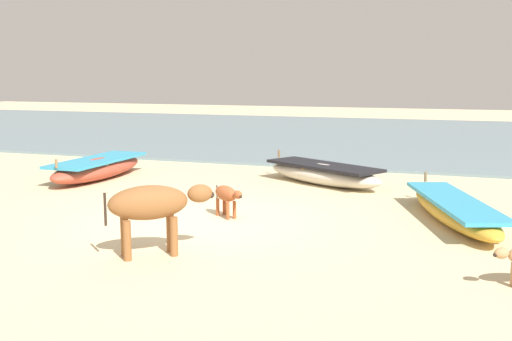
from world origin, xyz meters
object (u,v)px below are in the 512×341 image
object	(u,v)px
fishing_boat_6	(323,173)
cow_adult_brown	(152,205)
fishing_boat_2	(454,209)
calf_near_rust	(227,195)
fishing_boat_4	(98,168)

from	to	relation	value
fishing_boat_6	cow_adult_brown	bearing A→B (deg)	111.24
fishing_boat_6	cow_adult_brown	xyz separation A→B (m)	(-1.00, -6.66, 0.49)
fishing_boat_2	calf_near_rust	distance (m)	4.17
fishing_boat_4	calf_near_rust	xyz separation A→B (m)	(4.75, -2.87, 0.14)
fishing_boat_6	calf_near_rust	size ratio (longest dim) A/B	4.32
fishing_boat_2	fishing_boat_4	size ratio (longest dim) A/B	1.13
cow_adult_brown	fishing_boat_4	bearing A→B (deg)	90.99
fishing_boat_2	calf_near_rust	xyz separation A→B (m)	(-4.02, -1.07, 0.20)
fishing_boat_2	cow_adult_brown	xyz separation A→B (m)	(-4.13, -3.68, 0.53)
fishing_boat_2	cow_adult_brown	distance (m)	5.56
fishing_boat_4	fishing_boat_6	world-z (taller)	fishing_boat_4
cow_adult_brown	fishing_boat_2	bearing A→B (deg)	2.42
calf_near_rust	fishing_boat_2	bearing A→B (deg)	53.13
fishing_boat_4	calf_near_rust	bearing A→B (deg)	58.02
fishing_boat_6	fishing_boat_4	bearing A→B (deg)	41.63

